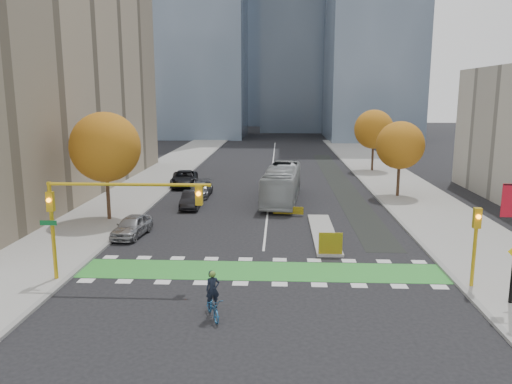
# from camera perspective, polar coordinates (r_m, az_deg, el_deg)

# --- Properties ---
(ground) EXTENTS (300.00, 300.00, 0.00)m
(ground) POSITION_cam_1_polar(r_m,az_deg,el_deg) (26.13, 0.49, -10.13)
(ground) COLOR black
(ground) RESTS_ON ground
(sidewalk_west) EXTENTS (7.00, 120.00, 0.15)m
(sidewalk_west) POSITION_cam_1_polar(r_m,az_deg,el_deg) (47.57, -15.00, -0.67)
(sidewalk_west) COLOR gray
(sidewalk_west) RESTS_ON ground
(sidewalk_east) EXTENTS (7.00, 120.00, 0.15)m
(sidewalk_east) POSITION_cam_1_polar(r_m,az_deg,el_deg) (47.03, 18.17, -0.98)
(sidewalk_east) COLOR gray
(sidewalk_east) RESTS_ON ground
(curb_west) EXTENTS (0.30, 120.00, 0.16)m
(curb_west) POSITION_cam_1_polar(r_m,az_deg,el_deg) (46.62, -10.90, -0.73)
(curb_west) COLOR gray
(curb_west) RESTS_ON ground
(curb_east) EXTENTS (0.30, 120.00, 0.16)m
(curb_east) POSITION_cam_1_polar(r_m,az_deg,el_deg) (46.22, 13.98, -0.96)
(curb_east) COLOR gray
(curb_east) RESTS_ON ground
(bike_crossing) EXTENTS (20.00, 3.00, 0.01)m
(bike_crossing) POSITION_cam_1_polar(r_m,az_deg,el_deg) (27.53, 0.61, -8.99)
(bike_crossing) COLOR #2E8D30
(bike_crossing) RESTS_ON ground
(centre_line) EXTENTS (0.15, 70.00, 0.01)m
(centre_line) POSITION_cam_1_polar(r_m,az_deg,el_deg) (65.04, 1.88, 2.72)
(centre_line) COLOR silver
(centre_line) RESTS_ON ground
(bike_lane_paint) EXTENTS (2.50, 50.00, 0.01)m
(bike_lane_paint) POSITION_cam_1_polar(r_m,az_deg,el_deg) (55.54, 9.48, 1.14)
(bike_lane_paint) COLOR black
(bike_lane_paint) RESTS_ON ground
(median_island) EXTENTS (1.60, 10.00, 0.16)m
(median_island) POSITION_cam_1_polar(r_m,az_deg,el_deg) (34.77, 7.70, -4.66)
(median_island) COLOR gray
(median_island) RESTS_ON ground
(hazard_board) EXTENTS (1.40, 0.12, 1.30)m
(hazard_board) POSITION_cam_1_polar(r_m,az_deg,el_deg) (29.98, 8.51, -5.83)
(hazard_board) COLOR yellow
(hazard_board) RESTS_ON median_island
(building_west) EXTENTS (16.00, 44.00, 25.00)m
(building_west) POSITION_cam_1_polar(r_m,az_deg,el_deg) (52.72, -26.26, 13.29)
(building_west) COLOR gray
(building_west) RESTS_ON ground
(tree_west) EXTENTS (5.20, 5.20, 8.22)m
(tree_west) POSITION_cam_1_polar(r_m,az_deg,el_deg) (38.77, -16.85, 4.93)
(tree_west) COLOR #332114
(tree_west) RESTS_ON ground
(tree_east_near) EXTENTS (4.40, 4.40, 7.08)m
(tree_east_near) POSITION_cam_1_polar(r_m,az_deg,el_deg) (47.86, 16.15, 5.14)
(tree_east_near) COLOR #332114
(tree_east_near) RESTS_ON ground
(tree_east_far) EXTENTS (4.80, 4.80, 7.65)m
(tree_east_far) POSITION_cam_1_polar(r_m,az_deg,el_deg) (63.54, 13.31, 6.99)
(tree_east_far) COLOR #332114
(tree_east_far) RESTS_ON ground
(traffic_signal_west) EXTENTS (8.53, 0.56, 5.20)m
(traffic_signal_west) POSITION_cam_1_polar(r_m,az_deg,el_deg) (26.00, -17.29, -1.46)
(traffic_signal_west) COLOR #BF9914
(traffic_signal_west) RESTS_ON ground
(traffic_signal_east) EXTENTS (0.35, 0.43, 4.10)m
(traffic_signal_east) POSITION_cam_1_polar(r_m,az_deg,el_deg) (26.54, 23.81, -4.56)
(traffic_signal_east) COLOR #BF9914
(traffic_signal_east) RESTS_ON ground
(cyclist) EXTENTS (1.29, 1.95, 2.13)m
(cyclist) POSITION_cam_1_polar(r_m,az_deg,el_deg) (21.94, -4.95, -12.46)
(cyclist) COLOR navy
(cyclist) RESTS_ON ground
(bus) EXTENTS (3.72, 11.69, 3.20)m
(bus) POSITION_cam_1_polar(r_m,az_deg,el_deg) (44.70, 2.98, 0.95)
(bus) COLOR #9DA2A4
(bus) RESTS_ON ground
(parked_car_a) EXTENTS (2.22, 4.40, 1.44)m
(parked_car_a) POSITION_cam_1_polar(r_m,az_deg,el_deg) (34.80, -13.99, -3.79)
(parked_car_a) COLOR #999A9E
(parked_car_a) RESTS_ON ground
(parked_car_b) EXTENTS (1.62, 4.33, 1.41)m
(parked_car_b) POSITION_cam_1_polar(r_m,az_deg,el_deg) (42.58, -7.39, -0.87)
(parked_car_b) COLOR black
(parked_car_b) RESTS_ON ground
(parked_car_c) EXTENTS (1.91, 4.68, 1.36)m
(parked_car_c) POSITION_cam_1_polar(r_m,az_deg,el_deg) (47.42, -6.34, 0.35)
(parked_car_c) COLOR #515257
(parked_car_c) RESTS_ON ground
(parked_car_d) EXTENTS (3.43, 6.12, 1.62)m
(parked_car_d) POSITION_cam_1_polar(r_m,az_deg,el_deg) (52.68, -8.18, 1.52)
(parked_car_d) COLOR black
(parked_car_d) RESTS_ON ground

